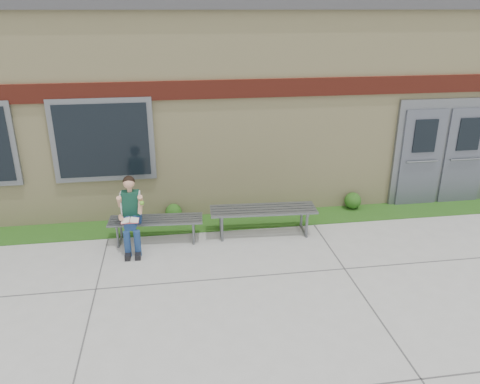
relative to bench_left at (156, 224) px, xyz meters
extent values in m
plane|color=#9E9E99|center=(2.09, -2.00, -0.34)|extent=(80.00, 80.00, 0.00)
cube|color=#2C4D14|center=(2.09, 0.60, -0.33)|extent=(16.00, 0.80, 0.02)
cube|color=beige|center=(2.09, 4.00, 1.66)|extent=(16.00, 6.00, 4.00)
cube|color=#3F3F42|center=(2.09, 4.00, 3.76)|extent=(16.20, 6.20, 0.20)
cube|color=maroon|center=(2.09, 0.97, 2.26)|extent=(16.00, 0.06, 0.35)
cube|color=slate|center=(-0.91, 0.96, 1.36)|extent=(1.90, 0.08, 1.60)
cube|color=black|center=(-0.91, 0.92, 1.36)|extent=(1.70, 0.04, 1.40)
cube|color=slate|center=(6.09, 0.96, 0.81)|extent=(2.20, 0.08, 2.30)
cube|color=#505460|center=(5.59, 0.91, 0.71)|extent=(0.92, 0.06, 2.10)
cube|color=#505460|center=(6.59, 0.91, 0.71)|extent=(0.92, 0.06, 2.10)
cube|color=slate|center=(0.00, 0.00, 0.08)|extent=(1.72, 0.58, 0.03)
cube|color=slate|center=(-0.68, 0.00, -0.15)|extent=(0.07, 0.47, 0.39)
cube|color=slate|center=(0.68, 0.00, -0.15)|extent=(0.07, 0.47, 0.39)
cube|color=slate|center=(2.00, 0.00, 0.16)|extent=(2.01, 0.66, 0.04)
cube|color=slate|center=(1.21, 0.00, -0.11)|extent=(0.08, 0.55, 0.45)
cube|color=slate|center=(2.79, 0.00, -0.11)|extent=(0.08, 0.55, 0.45)
cube|color=navy|center=(-0.41, -0.05, 0.18)|extent=(0.33, 0.23, 0.15)
cube|color=#103C2D|center=(-0.41, -0.07, 0.47)|extent=(0.31, 0.20, 0.44)
sphere|color=tan|center=(-0.41, -0.08, 0.85)|extent=(0.20, 0.20, 0.20)
sphere|color=black|center=(-0.41, -0.06, 0.87)|extent=(0.21, 0.21, 0.21)
cylinder|color=navy|center=(-0.50, -0.29, 0.20)|extent=(0.15, 0.40, 0.14)
cylinder|color=navy|center=(-0.33, -0.30, 0.20)|extent=(0.15, 0.40, 0.14)
cylinder|color=navy|center=(-0.49, -0.52, -0.10)|extent=(0.11, 0.11, 0.48)
cylinder|color=navy|center=(-0.32, -0.52, -0.10)|extent=(0.11, 0.11, 0.48)
cube|color=black|center=(-0.49, -0.59, -0.29)|extent=(0.10, 0.25, 0.10)
cube|color=black|center=(-0.32, -0.59, -0.29)|extent=(0.10, 0.25, 0.10)
cylinder|color=tan|center=(-0.59, -0.12, 0.53)|extent=(0.09, 0.21, 0.25)
cylinder|color=tan|center=(-0.23, -0.13, 0.53)|extent=(0.09, 0.21, 0.25)
cube|color=white|center=(-0.42, -0.41, 0.29)|extent=(0.30, 0.21, 0.01)
cube|color=#D14E54|center=(-0.42, -0.41, 0.28)|extent=(0.30, 0.22, 0.01)
sphere|color=#68B32F|center=(-0.21, -0.26, 0.54)|extent=(0.08, 0.08, 0.08)
sphere|color=#2C4D14|center=(0.33, 0.85, -0.15)|extent=(0.33, 0.33, 0.33)
sphere|color=#2C4D14|center=(4.13, 0.85, -0.14)|extent=(0.35, 0.35, 0.35)
camera|label=1|loc=(0.36, -7.90, 3.69)|focal=35.00mm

